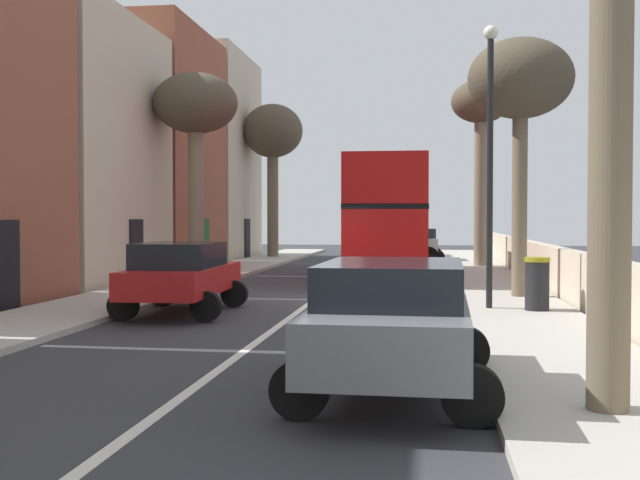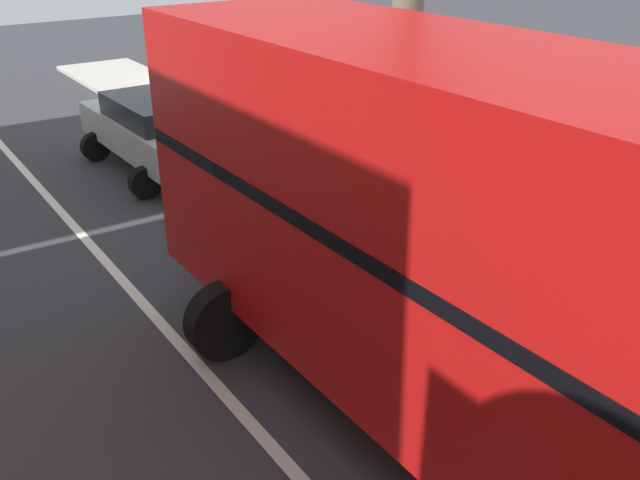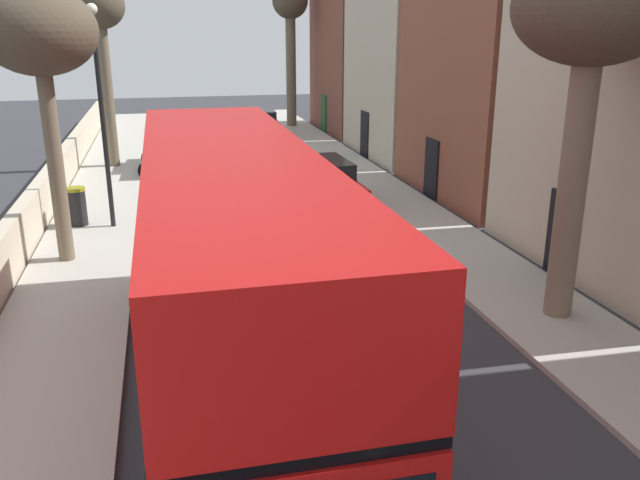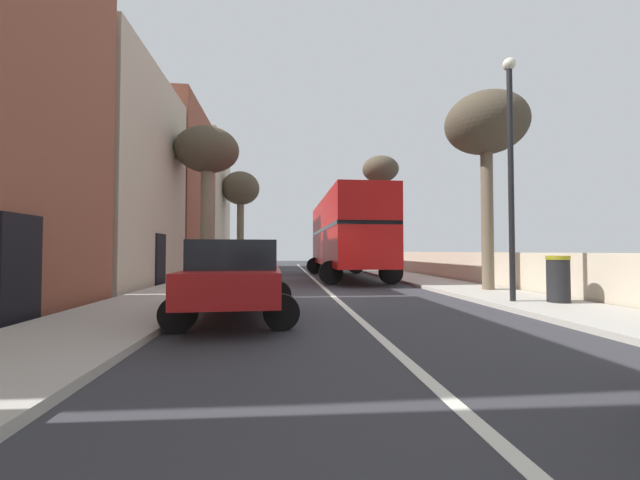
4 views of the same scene
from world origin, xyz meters
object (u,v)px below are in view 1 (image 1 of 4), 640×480
(parked_car_silver_right_0, at_px, (418,243))
(street_tree_left_0, at_px, (196,111))
(street_tree_left_2, at_px, (273,136))
(street_tree_right_3, at_px, (481,113))
(lamppost_right, at_px, (490,143))
(litter_bin_right, at_px, (537,284))
(parked_car_grey_right_3, at_px, (394,318))
(parked_car_red_left_2, at_px, (182,273))
(double_decker_bus, at_px, (392,212))
(street_tree_right_5, at_px, (520,84))

(parked_car_silver_right_0, height_order, street_tree_left_0, street_tree_left_0)
(street_tree_left_2, xyz_separation_m, street_tree_right_3, (10.28, -6.74, 0.10))
(street_tree_left_0, distance_m, street_tree_right_3, 12.56)
(lamppost_right, height_order, litter_bin_right, lamppost_right)
(parked_car_grey_right_3, height_order, street_tree_left_2, street_tree_left_2)
(parked_car_red_left_2, height_order, litter_bin_right, parked_car_red_left_2)
(parked_car_red_left_2, xyz_separation_m, parked_car_grey_right_3, (5.00, -7.36, 0.02))
(double_decker_bus, height_order, street_tree_right_3, street_tree_right_3)
(street_tree_left_0, xyz_separation_m, street_tree_right_3, (10.27, 7.20, 0.69))
(street_tree_left_0, bearing_deg, parked_car_silver_right_0, 57.50)
(street_tree_left_2, bearing_deg, parked_car_grey_right_3, -76.25)
(street_tree_left_0, height_order, street_tree_left_2, street_tree_left_2)
(double_decker_bus, distance_m, street_tree_left_0, 7.77)
(parked_car_grey_right_3, relative_size, street_tree_left_0, 0.64)
(double_decker_bus, bearing_deg, street_tree_right_5, -63.61)
(parked_car_silver_right_0, relative_size, lamppost_right, 0.72)
(street_tree_left_0, distance_m, street_tree_right_5, 11.95)
(double_decker_bus, height_order, street_tree_right_5, street_tree_right_5)
(street_tree_right_5, bearing_deg, parked_car_silver_right_0, 98.84)
(double_decker_bus, bearing_deg, street_tree_left_0, -169.18)
(parked_car_silver_right_0, height_order, street_tree_right_5, street_tree_right_5)
(double_decker_bus, bearing_deg, street_tree_right_3, 59.51)
(parked_car_red_left_2, distance_m, parked_car_grey_right_3, 8.90)
(parked_car_grey_right_3, height_order, lamppost_right, lamppost_right)
(parked_car_silver_right_0, bearing_deg, street_tree_right_3, -60.58)
(parked_car_silver_right_0, bearing_deg, street_tree_right_5, -81.16)
(parked_car_grey_right_3, bearing_deg, parked_car_silver_right_0, 89.99)
(double_decker_bus, relative_size, street_tree_left_2, 1.36)
(street_tree_left_0, bearing_deg, parked_car_red_left_2, -75.10)
(street_tree_left_0, bearing_deg, litter_bin_right, -41.00)
(litter_bin_right, bearing_deg, parked_car_red_left_2, -174.55)
(street_tree_right_5, bearing_deg, double_decker_bus, 116.39)
(parked_car_grey_right_3, xyz_separation_m, litter_bin_right, (2.80, 8.11, -0.23))
(street_tree_right_3, xyz_separation_m, litter_bin_right, (0.13, -16.24, -5.87))
(parked_car_red_left_2, relative_size, street_tree_right_5, 0.67)
(double_decker_bus, height_order, parked_car_grey_right_3, double_decker_bus)
(parked_car_grey_right_3, bearing_deg, street_tree_left_2, 103.75)
(street_tree_right_5, relative_size, litter_bin_right, 5.71)
(parked_car_grey_right_3, distance_m, litter_bin_right, 8.58)
(street_tree_right_3, xyz_separation_m, street_tree_right_5, (0.11, -13.11, -1.00))
(double_decker_bus, relative_size, street_tree_right_3, 1.39)
(street_tree_left_2, relative_size, litter_bin_right, 6.90)
(street_tree_left_0, bearing_deg, street_tree_right_5, -29.66)
(street_tree_right_3, relative_size, street_tree_right_5, 1.19)
(lamppost_right, bearing_deg, street_tree_right_5, 70.78)
(parked_car_red_left_2, distance_m, lamppost_right, 7.46)
(street_tree_right_5, xyz_separation_m, lamppost_right, (-0.98, -2.81, -1.77))
(parked_car_red_left_2, relative_size, street_tree_left_2, 0.56)
(parked_car_silver_right_0, bearing_deg, lamppost_right, -85.02)
(lamppost_right, bearing_deg, double_decker_bus, 104.55)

